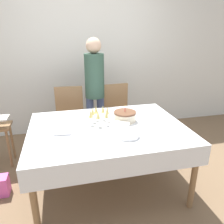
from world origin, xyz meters
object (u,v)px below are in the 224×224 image
Objects in this scene: dining_chair_far_left at (70,117)px; champagne_tray at (99,116)px; plate_stack_dessert at (120,125)px; plate_stack_main at (128,134)px; person_standing at (95,84)px; birthday_cake at (125,116)px; dining_chair_far_right at (117,113)px.

dining_chair_far_left reaches higher than champagne_tray.
plate_stack_main is at bearing -87.36° from plate_stack_dessert.
champagne_tray is 0.18× the size of person_standing.
person_standing reaches higher than plate_stack_main.
champagne_tray reaches higher than plate_stack_dessert.
birthday_cake is 1.32× the size of plate_stack_dessert.
champagne_tray is (-0.43, -0.82, 0.32)m from dining_chair_far_right.
dining_chair_far_right is 5.04× the size of plate_stack_dessert.
person_standing is at bearing 83.64° from champagne_tray.
dining_chair_far_right is 1.24m from plate_stack_main.
birthday_cake is 0.39m from plate_stack_main.
dining_chair_far_right is 0.59× the size of person_standing.
champagne_tray is at bearing 141.37° from plate_stack_dessert.
birthday_cake is at bearing -77.70° from person_standing.
person_standing reaches higher than champagne_tray.
plate_stack_main is at bearing -60.97° from champagne_tray.
birthday_cake is at bearing -99.19° from dining_chair_far_right.
champagne_tray reaches higher than plate_stack_main.
person_standing reaches higher than plate_stack_dessert.
person_standing reaches higher than dining_chair_far_left.
dining_chair_far_left is 4.28× the size of plate_stack_main.
champagne_tray is at bearing -117.50° from dining_chair_far_right.
plate_stack_main is at bearing -85.12° from person_standing.
person_standing is (-0.11, 1.27, 0.21)m from plate_stack_main.
plate_stack_main is (-0.09, -0.38, -0.03)m from birthday_cake.
dining_chair_far_left is at bearing 125.46° from birthday_cake.
dining_chair_far_right is 3.82× the size of birthday_cake.
birthday_cake reaches higher than champagne_tray.
plate_stack_main is (0.21, -0.38, -0.07)m from champagne_tray.
dining_chair_far_right reaches higher than birthday_cake.
champagne_tray is at bearing -179.11° from birthday_cake.
dining_chair_far_left is 3.36× the size of champagne_tray.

